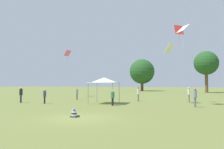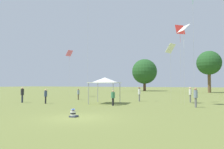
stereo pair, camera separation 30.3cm
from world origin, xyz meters
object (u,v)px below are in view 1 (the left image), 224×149
Objects in this scene: person_standing_2 at (77,93)px; kite_3 at (68,54)px; person_standing_7 at (21,93)px; distant_tree_1 at (206,63)px; person_standing_4 at (138,93)px; person_standing_3 at (113,97)px; seated_toddler at (74,114)px; canopy_tent at (104,80)px; kite_7 at (179,31)px; person_standing_0 at (45,95)px; distant_tree_2 at (142,72)px; kite_5 at (183,30)px; person_standing_1 at (189,93)px; kite_6 at (170,49)px; person_standing_5 at (195,95)px.

kite_3 is at bearing -96.79° from person_standing_2.
distant_tree_1 is at bearing -145.98° from person_standing_7.
person_standing_4 is 0.17× the size of distant_tree_1.
kite_3 is (-13.40, 11.23, 6.59)m from person_standing_3.
seated_toddler is 0.38× the size of person_standing_2.
seated_toddler is at bearing -75.76° from canopy_tent.
seated_toddler is at bearing 89.65° from kite_3.
person_standing_4 is at bearing -176.91° from kite_7.
person_standing_0 is at bearing 48.57° from person_standing_4.
kite_7 is 44.62m from distant_tree_2.
seated_toddler is at bearing -23.53° from kite_5.
seated_toddler is 15.00m from kite_5.
person_standing_3 is (7.84, -5.61, -0.00)m from person_standing_2.
person_standing_1 is 0.27× the size of kite_6.
person_standing_2 is 0.19× the size of kite_3.
distant_tree_1 reaches higher than person_standing_4.
kite_5 is at bearing -65.62° from person_standing_1.
kite_3 is at bearing -110.30° from person_standing_7.
kite_7 is 0.87× the size of distant_tree_1.
seated_toddler is 0.32× the size of person_standing_5.
kite_5 is at bearing -96.75° from person_standing_5.
distant_tree_2 is at bearing 97.65° from seated_toddler.
person_standing_0 is at bearing 1.28° from kite_6.
kite_7 is (17.24, 7.37, 7.40)m from person_standing_7.
person_standing_4 reaches higher than person_standing_3.
person_standing_0 is at bearing -87.33° from distant_tree_2.
person_standing_5 reaches higher than person_standing_4.
person_standing_1 is at bearing -97.72° from person_standing_0.
seated_toddler is 0.32× the size of person_standing_1.
distant_tree_1 is at bearing 127.29° from person_standing_3.
person_standing_0 is 0.18× the size of kite_7.
person_standing_1 is 0.23× the size of kite_3.
person_standing_4 is 5.41m from canopy_tent.
canopy_tent is (-1.79, 1.76, 1.69)m from person_standing_3.
person_standing_5 is at bearing 155.43° from person_standing_4.
distant_tree_2 is at bearing -138.36° from person_standing_2.
person_standing_2 is 0.83× the size of person_standing_5.
person_standing_3 is at bearing 155.83° from person_standing_7.
kite_3 is (-21.23, 9.60, 6.39)m from person_standing_5.
kite_5 reaches higher than person_standing_0.
kite_6 is 45.66m from distant_tree_2.
person_standing_4 is (8.75, 7.25, 0.13)m from person_standing_0.
kite_6 is at bearing 168.95° from person_standing_4.
kite_7 is at bearing -162.66° from kite_5.
person_standing_1 is at bearing 65.03° from seated_toddler.
kite_6 is at bearing -117.76° from kite_7.
person_standing_1 is 1.20× the size of person_standing_2.
distant_tree_1 reaches higher than kite_3.
canopy_tent reaches higher than person_standing_0.
person_standing_2 is 42.56m from distant_tree_2.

